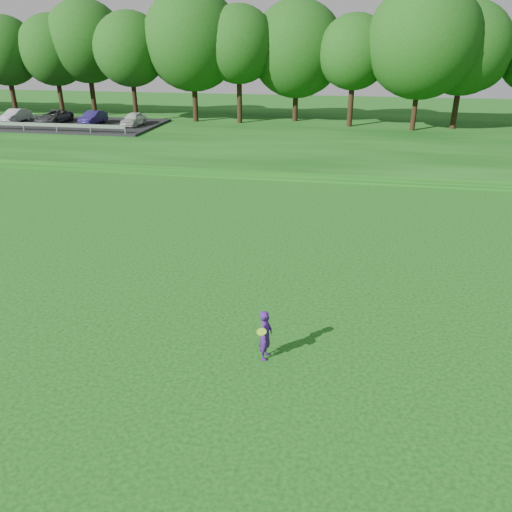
# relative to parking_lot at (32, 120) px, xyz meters

# --- Properties ---
(ground) EXTENTS (140.00, 140.00, 0.00)m
(ground) POSITION_rel_parking_lot_xyz_m (24.20, -32.82, -1.06)
(ground) COLOR #0C420C
(ground) RESTS_ON ground
(berm) EXTENTS (130.00, 30.00, 0.60)m
(berm) POSITION_rel_parking_lot_xyz_m (24.20, 1.18, -0.76)
(berm) COLOR #0C420C
(berm) RESTS_ON ground
(walking_path) EXTENTS (130.00, 1.60, 0.04)m
(walking_path) POSITION_rel_parking_lot_xyz_m (24.20, -12.82, -1.04)
(walking_path) COLOR gray
(walking_path) RESTS_ON ground
(treeline) EXTENTS (104.00, 7.00, 15.00)m
(treeline) POSITION_rel_parking_lot_xyz_m (24.20, 5.18, 7.04)
(treeline) COLOR #19430F
(treeline) RESTS_ON berm
(parking_lot) EXTENTS (24.00, 9.00, 1.38)m
(parking_lot) POSITION_rel_parking_lot_xyz_m (0.00, 0.00, 0.00)
(parking_lot) COLOR black
(parking_lot) RESTS_ON berm
(woman) EXTENTS (0.40, 0.72, 1.47)m
(woman) POSITION_rel_parking_lot_xyz_m (27.86, -32.49, -0.32)
(woman) COLOR #3B1768
(woman) RESTS_ON ground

